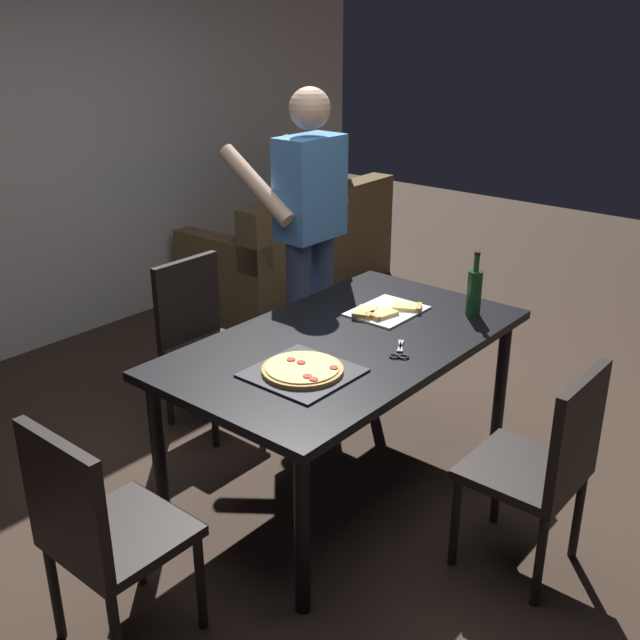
{
  "coord_description": "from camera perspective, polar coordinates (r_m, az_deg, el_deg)",
  "views": [
    {
      "loc": [
        -2.43,
        -1.87,
        2.09
      ],
      "look_at": [
        0.0,
        0.15,
        0.8
      ],
      "focal_mm": 42.05,
      "sensor_mm": 36.0,
      "label": 1
    }
  ],
  "objects": [
    {
      "name": "ground_plane",
      "position": [
        3.71,
        1.82,
        -12.1
      ],
      "size": [
        12.0,
        12.0,
        0.0
      ],
      "primitive_type": "plane",
      "color": "#38281E"
    },
    {
      "name": "back_wall",
      "position": [
        5.13,
        -22.09,
        12.92
      ],
      "size": [
        6.4,
        0.1,
        2.8
      ],
      "primitive_type": "cube",
      "color": "silver",
      "rests_on": "ground_plane"
    },
    {
      "name": "dining_table",
      "position": [
        3.37,
        1.96,
        -2.51
      ],
      "size": [
        1.69,
        0.97,
        0.75
      ],
      "color": "black",
      "rests_on": "ground_plane"
    },
    {
      "name": "chair_near_camera",
      "position": [
        3.03,
        16.79,
        -10.22
      ],
      "size": [
        0.42,
        0.42,
        0.9
      ],
      "color": "black",
      "rests_on": "ground_plane"
    },
    {
      "name": "chair_far_side",
      "position": [
        4.06,
        -8.95,
        -0.96
      ],
      "size": [
        0.42,
        0.42,
        0.9
      ],
      "color": "black",
      "rests_on": "ground_plane"
    },
    {
      "name": "chair_left_end",
      "position": [
        2.68,
        -16.54,
        -14.9
      ],
      "size": [
        0.42,
        0.42,
        0.9
      ],
      "color": "black",
      "rests_on": "ground_plane"
    },
    {
      "name": "couch",
      "position": [
        6.07,
        -1.83,
        5.07
      ],
      "size": [
        1.73,
        0.91,
        0.85
      ],
      "color": "brown",
      "rests_on": "ground_plane"
    },
    {
      "name": "person_serving_pizza",
      "position": [
        4.16,
        -0.9,
        7.02
      ],
      "size": [
        0.55,
        0.54,
        1.75
      ],
      "color": "#38476B",
      "rests_on": "ground_plane"
    },
    {
      "name": "pepperoni_pizza_on_tray",
      "position": [
        3.01,
        -1.34,
        -3.87
      ],
      "size": [
        0.39,
        0.39,
        0.04
      ],
      "color": "#2D2D33",
      "rests_on": "dining_table"
    },
    {
      "name": "pizza_slices_on_towel",
      "position": [
        3.63,
        5.04,
        0.67
      ],
      "size": [
        0.37,
        0.29,
        0.03
      ],
      "color": "white",
      "rests_on": "dining_table"
    },
    {
      "name": "wine_bottle",
      "position": [
        3.64,
        11.66,
        2.15
      ],
      "size": [
        0.07,
        0.07,
        0.32
      ],
      "color": "#194723",
      "rests_on": "dining_table"
    },
    {
      "name": "kitchen_scissors",
      "position": [
        3.21,
        6.08,
        -2.49
      ],
      "size": [
        0.19,
        0.15,
        0.01
      ],
      "color": "silver",
      "rests_on": "dining_table"
    }
  ]
}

